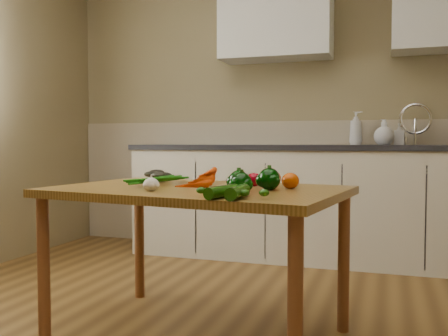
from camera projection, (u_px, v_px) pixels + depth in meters
name	position (u px, v px, depth m)	size (l,w,h in m)	color
room	(187.00, 63.00, 2.04)	(4.04, 5.04, 2.64)	brown
counter_run	(310.00, 201.00, 3.93)	(2.84, 0.64, 1.14)	beige
upper_cabinets	(353.00, 10.00, 3.88)	(2.15, 0.35, 0.70)	silver
table	(197.00, 204.00, 2.34)	(1.43, 1.03, 0.71)	olive
soap_bottle_a	(356.00, 128.00, 3.94)	(0.10, 0.10, 0.26)	silver
soap_bottle_b	(399.00, 134.00, 3.84)	(0.07, 0.08, 0.17)	silver
soap_bottle_c	(384.00, 132.00, 3.79)	(0.15, 0.15, 0.19)	silver
carrot_bunch	(189.00, 180.00, 2.38)	(0.25, 0.19, 0.07)	#D94005
leafy_greens	(156.00, 173.00, 2.69)	(0.19, 0.17, 0.09)	black
garlic_bulb	(151.00, 184.00, 2.16)	(0.07, 0.07, 0.06)	silver
pepper_a	(239.00, 181.00, 2.17)	(0.09, 0.09, 0.09)	black
pepper_b	(269.00, 179.00, 2.21)	(0.10, 0.10, 0.10)	black
pepper_c	(241.00, 183.00, 2.06)	(0.09, 0.09, 0.09)	black
tomato_a	(254.00, 180.00, 2.39)	(0.07, 0.07, 0.07)	maroon
tomato_b	(273.00, 178.00, 2.42)	(0.08, 0.08, 0.08)	#C14304
tomato_c	(290.00, 181.00, 2.26)	(0.08, 0.08, 0.07)	#C14304
zucchini_a	(238.00, 192.00, 1.88)	(0.05, 0.05, 0.20)	#134006
zucchini_b	(222.00, 192.00, 1.91)	(0.05, 0.05, 0.20)	#134006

